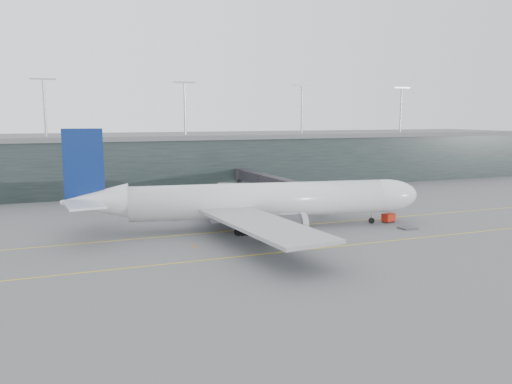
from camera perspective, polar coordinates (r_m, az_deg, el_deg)
name	(u,v)px	position (r m, az deg, el deg)	size (l,w,h in m)	color
ground	(218,227)	(92.30, -4.35, -4.00)	(320.00, 320.00, 0.00)	#545458
taxiline_a	(225,231)	(88.56, -3.62, -4.53)	(160.00, 0.25, 0.02)	gold
taxiline_b	(257,255)	(73.89, 0.06, -7.18)	(160.00, 0.25, 0.02)	gold
taxiline_lead_main	(214,207)	(112.50, -4.78, -1.71)	(0.25, 60.00, 0.02)	gold
terminal	(161,160)	(147.20, -10.77, 3.59)	(240.00, 36.00, 29.00)	black
main_aircraft	(257,201)	(89.60, 0.09, -1.03)	(64.81, 60.29, 18.20)	silver
jet_bridge	(273,182)	(119.53, 1.91, 1.19)	(6.49, 43.82, 6.25)	#27272B
gse_cart	(388,217)	(99.28, 14.90, -2.82)	(2.84, 2.28, 1.68)	#AD1C0C
baggage_dolly	(408,228)	(94.61, 16.94, -3.93)	(2.98, 2.38, 0.30)	#3A3A3F
uld_a	(174,215)	(99.47, -9.35, -2.65)	(2.04, 1.73, 1.67)	#3A393F
uld_b	(198,212)	(101.58, -6.67, -2.28)	(2.40, 2.04, 1.96)	#3A393F
uld_c	(201,211)	(103.11, -6.27, -2.12)	(2.41, 2.10, 1.90)	#3A393F
cone_nose	(389,218)	(102.09, 14.97, -2.84)	(0.46, 0.46, 0.74)	#CA570B
cone_wing_stbd	(303,246)	(77.61, 5.45, -6.15)	(0.49, 0.49, 0.78)	orange
cone_wing_port	(243,211)	(105.65, -1.50, -2.16)	(0.48, 0.48, 0.76)	#DE5C0C
cone_tail	(195,245)	(78.70, -6.96, -6.02)	(0.40, 0.40, 0.64)	#CF650B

